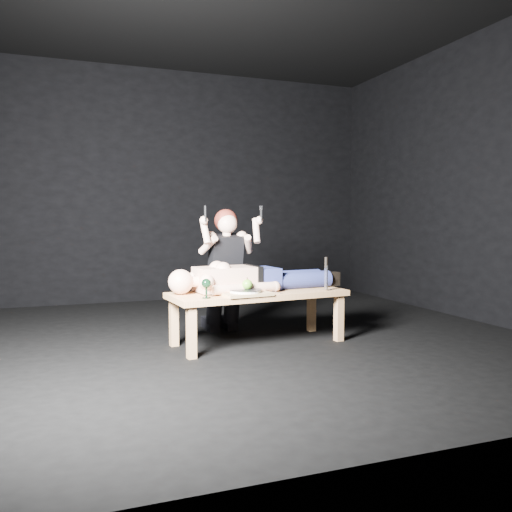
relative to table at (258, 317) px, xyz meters
name	(u,v)px	position (x,y,z in m)	size (l,w,h in m)	color
ground	(249,337)	(0.00, 0.24, -0.23)	(5.00, 5.00, 0.00)	black
back_wall	(186,186)	(0.00, 2.74, 1.27)	(5.00, 5.00, 0.00)	black
table	(258,317)	(0.00, 0.00, 0.00)	(1.51, 0.56, 0.45)	tan
lying_man	(258,275)	(0.04, 0.10, 0.36)	(1.49, 0.45, 0.26)	beige
kneeling_woman	(223,269)	(-0.15, 0.54, 0.37)	(0.63, 0.71, 1.19)	black
serving_tray	(245,294)	(-0.17, -0.17, 0.24)	(0.39, 0.28, 0.02)	tan
plate	(245,291)	(-0.17, -0.17, 0.26)	(0.26, 0.26, 0.02)	white
apple	(247,284)	(-0.15, -0.16, 0.31)	(0.08, 0.08, 0.08)	#519222
goblet	(206,288)	(-0.52, -0.23, 0.30)	(0.07, 0.07, 0.15)	black
fork_flat	(228,296)	(-0.32, -0.17, 0.23)	(0.01, 0.16, 0.01)	#B2B2B7
knife_flat	(276,293)	(0.11, -0.15, 0.23)	(0.01, 0.16, 0.01)	#B2B2B7
spoon_flat	(267,292)	(0.05, -0.08, 0.23)	(0.01, 0.16, 0.01)	#B2B2B7
carving_knife	(326,274)	(0.57, -0.16, 0.37)	(0.04, 0.04, 0.29)	#B2B2B7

